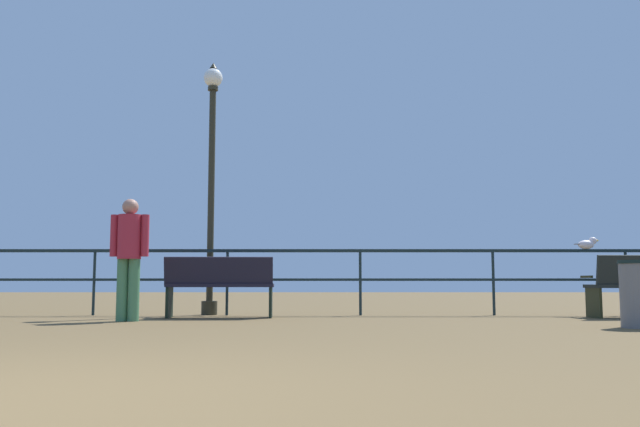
# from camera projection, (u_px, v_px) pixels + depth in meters

# --- Properties ---
(pier_railing) EXTENTS (21.17, 0.05, 1.04)m
(pier_railing) POSITION_uv_depth(u_px,v_px,m) (228.00, 266.00, 10.51)
(pier_railing) COLOR black
(pier_railing) RESTS_ON ground_plane
(bench_near_left) EXTENTS (1.59, 0.66, 0.89)m
(bench_near_left) POSITION_uv_depth(u_px,v_px,m) (220.00, 283.00, 9.72)
(bench_near_left) COLOR black
(bench_near_left) RESTS_ON ground_plane
(lamppost_center) EXTENTS (0.31, 0.31, 4.16)m
(lamppost_center) POSITION_uv_depth(u_px,v_px,m) (212.00, 166.00, 10.85)
(lamppost_center) COLOR #2D2C1E
(lamppost_center) RESTS_ON ground_plane
(person_by_bench) EXTENTS (0.53, 0.32, 1.66)m
(person_by_bench) POSITION_uv_depth(u_px,v_px,m) (129.00, 251.00, 8.97)
(person_by_bench) COLOR #41784F
(person_by_bench) RESTS_ON ground_plane
(seagull_on_rail) EXTENTS (0.42, 0.19, 0.20)m
(seagull_on_rail) POSITION_uv_depth(u_px,v_px,m) (587.00, 244.00, 10.55)
(seagull_on_rail) COLOR white
(seagull_on_rail) RESTS_ON pier_railing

